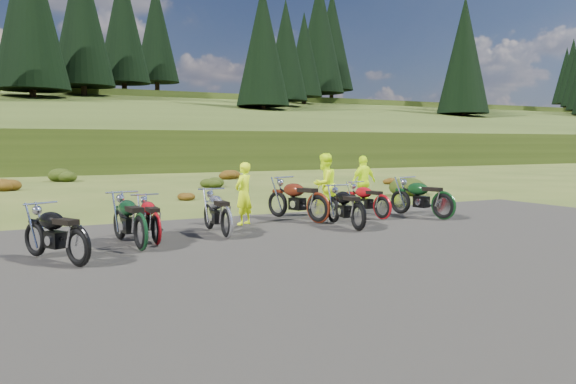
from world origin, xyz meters
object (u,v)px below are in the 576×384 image
motorcycle_3 (227,240)px  person_middle (244,195)px  motorcycle_0 (79,269)px  motorcycle_7 (443,221)px

motorcycle_3 → person_middle: (1.15, 1.80, 0.79)m
motorcycle_3 → motorcycle_0: bearing=117.6°
motorcycle_3 → person_middle: person_middle is taller
motorcycle_3 → motorcycle_7: bearing=-85.8°
motorcycle_0 → motorcycle_7: bearing=-106.7°
motorcycle_0 → person_middle: size_ratio=1.26×
motorcycle_3 → person_middle: bearing=-29.8°
motorcycle_7 → motorcycle_0: bearing=86.6°
person_middle → motorcycle_3: bearing=25.5°
motorcycle_7 → person_middle: (-5.15, 1.64, 0.79)m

